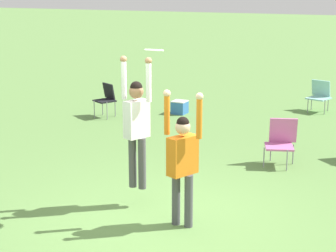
{
  "coord_description": "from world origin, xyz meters",
  "views": [
    {
      "loc": [
        3.49,
        -6.77,
        3.33
      ],
      "look_at": [
        -0.13,
        0.45,
        1.3
      ],
      "focal_mm": 60.0,
      "sensor_mm": 36.0,
      "label": 1
    }
  ],
  "objects_px": {
    "camping_chair_4": "(281,139)",
    "camping_chair_0": "(320,94)",
    "person_jumping": "(137,120)",
    "frisbee": "(154,50)",
    "person_defending": "(183,157)",
    "cooler_box": "(180,107)",
    "camping_chair_2": "(106,97)"
  },
  "relations": [
    {
      "from": "camping_chair_4",
      "to": "camping_chair_0",
      "type": "bearing_deg",
      "value": -106.87
    },
    {
      "from": "person_jumping",
      "to": "frisbee",
      "type": "distance_m",
      "value": 1.19
    },
    {
      "from": "person_defending",
      "to": "cooler_box",
      "type": "xyz_separation_m",
      "value": [
        -3.12,
        6.48,
        -0.85
      ]
    },
    {
      "from": "person_jumping",
      "to": "frisbee",
      "type": "xyz_separation_m",
      "value": [
        0.41,
        -0.21,
        1.1
      ]
    },
    {
      "from": "camping_chair_2",
      "to": "camping_chair_4",
      "type": "relative_size",
      "value": 0.97
    },
    {
      "from": "person_jumping",
      "to": "person_defending",
      "type": "distance_m",
      "value": 1.07
    },
    {
      "from": "person_defending",
      "to": "camping_chair_2",
      "type": "relative_size",
      "value": 2.27
    },
    {
      "from": "frisbee",
      "to": "camping_chair_2",
      "type": "height_order",
      "value": "frisbee"
    },
    {
      "from": "camping_chair_2",
      "to": "person_defending",
      "type": "bearing_deg",
      "value": 157.41
    },
    {
      "from": "frisbee",
      "to": "camping_chair_4",
      "type": "bearing_deg",
      "value": 72.73
    },
    {
      "from": "person_jumping",
      "to": "camping_chair_0",
      "type": "distance_m",
      "value": 8.17
    },
    {
      "from": "person_jumping",
      "to": "camping_chair_2",
      "type": "relative_size",
      "value": 2.36
    },
    {
      "from": "person_defending",
      "to": "camping_chair_4",
      "type": "relative_size",
      "value": 2.2
    },
    {
      "from": "camping_chair_4",
      "to": "frisbee",
      "type": "bearing_deg",
      "value": 52.04
    },
    {
      "from": "camping_chair_2",
      "to": "frisbee",
      "type": "bearing_deg",
      "value": 154.93
    },
    {
      "from": "person_jumping",
      "to": "camping_chair_2",
      "type": "xyz_separation_m",
      "value": [
        -3.73,
        4.93,
        -0.84
      ]
    },
    {
      "from": "person_defending",
      "to": "frisbee",
      "type": "xyz_separation_m",
      "value": [
        -0.53,
        0.17,
        1.44
      ]
    },
    {
      "from": "camping_chair_0",
      "to": "frisbee",
      "type": "bearing_deg",
      "value": 100.73
    },
    {
      "from": "camping_chair_0",
      "to": "camping_chair_2",
      "type": "distance_m",
      "value": 5.73
    },
    {
      "from": "person_jumping",
      "to": "camping_chair_4",
      "type": "xyz_separation_m",
      "value": [
        1.42,
        3.02,
        -0.87
      ]
    },
    {
      "from": "camping_chair_2",
      "to": "camping_chair_4",
      "type": "height_order",
      "value": "camping_chair_4"
    },
    {
      "from": "frisbee",
      "to": "person_jumping",
      "type": "bearing_deg",
      "value": 153.16
    },
    {
      "from": "camping_chair_2",
      "to": "cooler_box",
      "type": "height_order",
      "value": "camping_chair_2"
    },
    {
      "from": "person_defending",
      "to": "camping_chair_2",
      "type": "xyz_separation_m",
      "value": [
        -4.67,
        5.31,
        -0.5
      ]
    },
    {
      "from": "person_defending",
      "to": "camping_chair_0",
      "type": "distance_m",
      "value": 8.45
    },
    {
      "from": "camping_chair_0",
      "to": "camping_chair_4",
      "type": "xyz_separation_m",
      "value": [
        0.34,
        -5.04,
        0.02
      ]
    },
    {
      "from": "cooler_box",
      "to": "person_defending",
      "type": "bearing_deg",
      "value": -64.26
    },
    {
      "from": "person_defending",
      "to": "camping_chair_2",
      "type": "bearing_deg",
      "value": -116.73
    },
    {
      "from": "camping_chair_4",
      "to": "cooler_box",
      "type": "distance_m",
      "value": 4.74
    },
    {
      "from": "frisbee",
      "to": "cooler_box",
      "type": "bearing_deg",
      "value": 112.35
    },
    {
      "from": "person_jumping",
      "to": "camping_chair_4",
      "type": "distance_m",
      "value": 3.44
    },
    {
      "from": "frisbee",
      "to": "camping_chair_4",
      "type": "distance_m",
      "value": 3.91
    }
  ]
}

